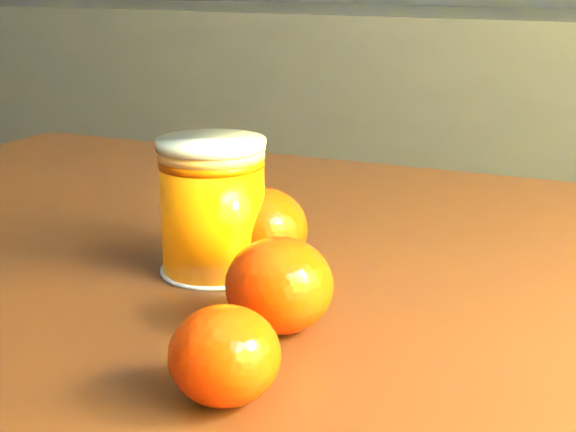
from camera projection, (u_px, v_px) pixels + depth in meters
The scene contains 6 objects.
kitchen_counter at pixel (280, 181), 2.14m from camera, with size 3.15×0.60×0.90m, color #56555B.
table at pixel (285, 396), 0.61m from camera, with size 1.11×0.83×0.77m.
juice_glass at pixel (213, 208), 0.57m from camera, with size 0.08×0.08×0.10m.
orange_front at pixel (279, 285), 0.48m from camera, with size 0.07×0.07×0.06m, color #FF3705.
orange_back at pixel (262, 229), 0.58m from camera, with size 0.07×0.07×0.06m, color #FF3705.
orange_extra at pixel (225, 355), 0.40m from camera, with size 0.06×0.06×0.05m, color #FF3705.
Camera 1 is at (1.07, -0.33, 0.98)m, focal length 50.00 mm.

